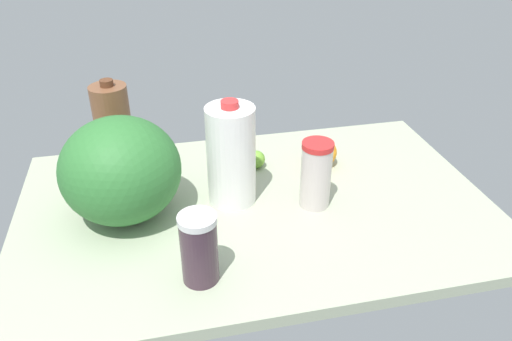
% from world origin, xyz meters
% --- Properties ---
extents(countertop, '(1.20, 0.76, 0.03)m').
position_xyz_m(countertop, '(0.00, 0.00, 0.01)').
color(countertop, '#A4AF92').
rests_on(countertop, ground).
extents(tumbler_cup, '(0.08, 0.08, 0.18)m').
position_xyz_m(tumbler_cup, '(0.15, -0.03, 0.12)').
color(tumbler_cup, beige).
rests_on(tumbler_cup, countertop).
extents(chocolate_milk_jug, '(0.10, 0.10, 0.25)m').
position_xyz_m(chocolate_milk_jug, '(-0.35, 0.30, 0.15)').
color(chocolate_milk_jug, brown).
rests_on(chocolate_milk_jug, countertop).
extents(milk_jug, '(0.12, 0.12, 0.28)m').
position_xyz_m(milk_jug, '(-0.06, 0.04, 0.16)').
color(milk_jug, white).
rests_on(milk_jug, countertop).
extents(watermelon, '(0.29, 0.29, 0.26)m').
position_xyz_m(watermelon, '(-0.32, 0.03, 0.16)').
color(watermelon, '#2F7232').
rests_on(watermelon, countertop).
extents(shaker_bottle, '(0.08, 0.08, 0.16)m').
position_xyz_m(shaker_bottle, '(-0.17, -0.24, 0.11)').
color(shaker_bottle, '#3E2B37').
rests_on(shaker_bottle, countertop).
extents(lime_by_jug, '(0.05, 0.05, 0.05)m').
position_xyz_m(lime_by_jug, '(0.04, 0.18, 0.06)').
color(lime_by_jug, '#6BA835').
rests_on(lime_by_jug, countertop).
extents(orange_loose, '(0.08, 0.08, 0.08)m').
position_xyz_m(orange_loose, '(0.23, 0.16, 0.07)').
color(orange_loose, orange).
rests_on(orange_loose, countertop).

